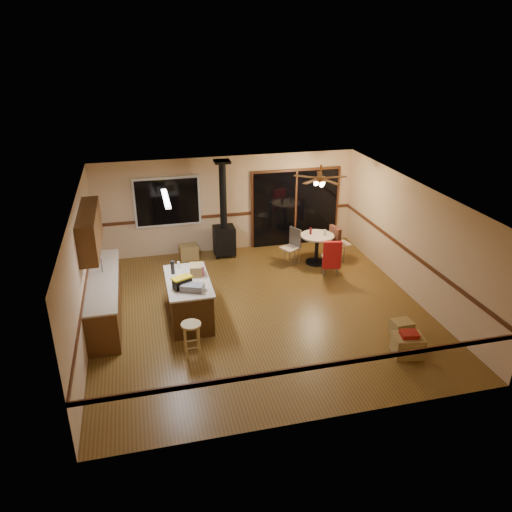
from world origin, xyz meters
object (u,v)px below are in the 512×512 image
object	(u,v)px
toolbox_black	(182,283)
chair_near	(332,255)
kitchen_island	(189,299)
box_corner_a	(408,345)
chair_right	(336,240)
dining_table	(317,244)
box_corner_b	(402,328)
chair_left	(293,242)
box_under_window	(189,252)
wood_stove	(224,230)
toolbox_grey	(192,288)
blue_bucket	(198,328)
bar_stool	(192,339)

from	to	relation	value
toolbox_black	chair_near	size ratio (longest dim) A/B	0.50
kitchen_island	box_corner_a	bearing A→B (deg)	-30.90
toolbox_black	chair_right	bearing A→B (deg)	29.14
box_corner_a	toolbox_black	bearing A→B (deg)	153.37
dining_table	box_corner_b	distance (m)	3.70
dining_table	chair_left	world-z (taller)	chair_left
toolbox_black	box_under_window	world-z (taller)	toolbox_black
chair_right	chair_near	bearing A→B (deg)	-117.07
chair_left	chair_near	distance (m)	1.22
kitchen_island	box_under_window	xyz separation A→B (m)	(0.34, 3.10, -0.26)
wood_stove	toolbox_grey	bearing A→B (deg)	-109.72
dining_table	blue_bucket	bearing A→B (deg)	-142.97
blue_bucket	chair_near	distance (m)	3.95
bar_stool	chair_near	world-z (taller)	chair_near
chair_left	chair_near	xyz separation A→B (m)	(0.67, -1.03, 0.01)
toolbox_grey	toolbox_black	xyz separation A→B (m)	(-0.18, 0.18, 0.03)
toolbox_grey	toolbox_black	world-z (taller)	toolbox_black
box_under_window	box_corner_b	distance (m)	5.97
toolbox_grey	chair_right	size ratio (longest dim) A/B	0.63
wood_stove	bar_stool	distance (m)	4.60
box_corner_a	wood_stove	bearing A→B (deg)	114.95
toolbox_black	chair_near	bearing A→B (deg)	21.09
blue_bucket	dining_table	size ratio (longest dim) A/B	0.32
chair_left	box_under_window	xyz separation A→B (m)	(-2.59, 0.92, -0.40)
dining_table	box_corner_a	bearing A→B (deg)	-86.95
dining_table	toolbox_grey	bearing A→B (deg)	-144.44
toolbox_black	box_corner_a	size ratio (longest dim) A/B	0.67
wood_stove	toolbox_grey	distance (m)	3.76
toolbox_black	box_corner_a	distance (m)	4.45
bar_stool	box_under_window	size ratio (longest dim) A/B	1.40
bar_stool	box_corner_b	bearing A→B (deg)	-4.32
wood_stove	blue_bucket	world-z (taller)	wood_stove
blue_bucket	chair_left	bearing A→B (deg)	44.03
dining_table	box_corner_a	distance (m)	4.30
kitchen_island	chair_right	world-z (taller)	chair_right
toolbox_black	bar_stool	xyz separation A→B (m)	(0.03, -1.02, -0.66)
box_corner_b	box_under_window	bearing A→B (deg)	127.76
box_under_window	chair_right	bearing A→B (deg)	-15.81
wood_stove	blue_bucket	xyz separation A→B (m)	(-1.22, -3.63, -0.62)
toolbox_black	box_corner_a	xyz separation A→B (m)	(3.91, -1.96, -0.80)
chair_left	bar_stool	bearing A→B (deg)	-131.13
bar_stool	box_corner_b	distance (m)	4.13
box_corner_b	box_corner_a	bearing A→B (deg)	-109.95
blue_bucket	toolbox_black	bearing A→B (deg)	127.72
bar_stool	kitchen_island	bearing A→B (deg)	85.17
toolbox_black	chair_near	xyz separation A→B (m)	(3.74, 1.44, -0.40)
wood_stove	toolbox_black	size ratio (longest dim) A/B	7.13
wood_stove	kitchen_island	bearing A→B (deg)	-113.09
toolbox_black	box_under_window	size ratio (longest dim) A/B	0.74
chair_left	chair_right	world-z (taller)	same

